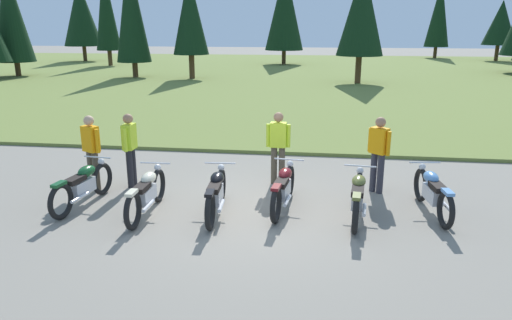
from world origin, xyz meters
The scene contains 13 objects.
ground_plane centered at (0.00, 0.00, 0.00)m, with size 140.00×140.00×0.00m, color gray.
grass_moorland centered at (0.00, 26.31, 0.05)m, with size 80.00×44.00×0.10m, color olive.
forest_treeline centered at (1.76, 31.36, 4.26)m, with size 46.17×28.05×8.49m.
motorcycle_british_green centered at (-3.42, -0.09, 0.44)m, with size 0.62×2.10×0.88m.
motorcycle_cream centered at (-1.99, -0.35, 0.44)m, with size 0.62×2.10×0.88m.
motorcycle_black centered at (-0.66, -0.17, 0.44)m, with size 0.62×2.10×0.88m.
motorcycle_maroon centered at (0.59, 0.29, 0.44)m, with size 0.62×2.10×0.88m.
motorcycle_olive centered at (2.01, 0.01, 0.44)m, with size 0.62×2.10×0.88m.
motorcycle_sky_blue centered at (3.46, 0.45, 0.44)m, with size 0.62×2.10×0.88m.
rider_in_hivis_vest centered at (2.53, 1.54, 0.95)m, with size 0.44×0.40×1.67m.
rider_near_row_end centered at (-2.91, 1.18, 0.95)m, with size 0.22×0.55×1.67m.
rider_checking_bike centered at (0.34, 1.81, 0.95)m, with size 0.55×0.22×1.67m.
rider_with_back_turned centered at (-3.66, 0.87, 0.95)m, with size 0.50×0.36×1.67m.
Camera 1 is at (1.26, -8.53, 3.54)m, focal length 33.23 mm.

